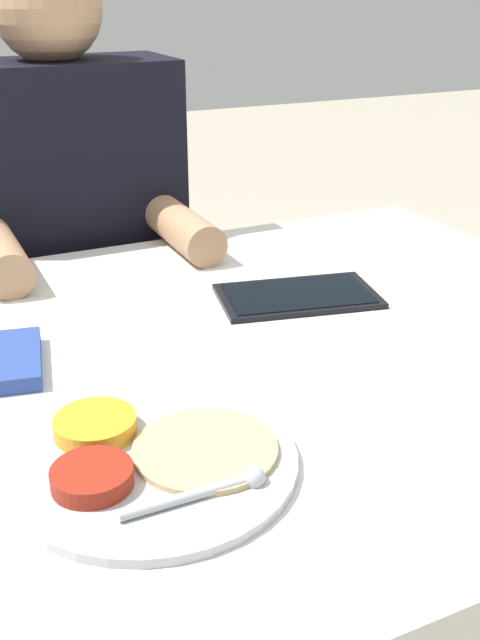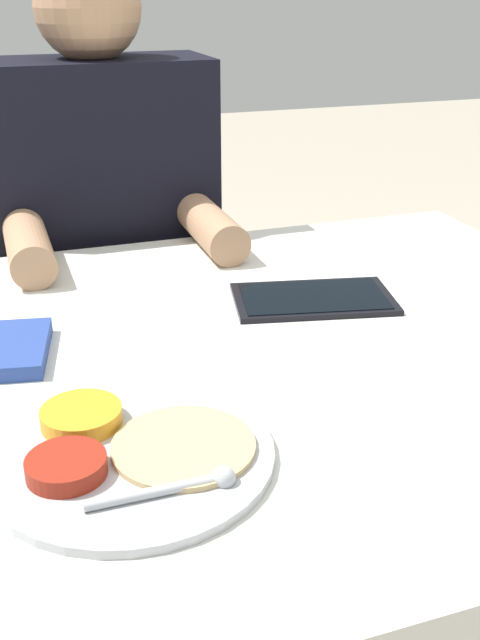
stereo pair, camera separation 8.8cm
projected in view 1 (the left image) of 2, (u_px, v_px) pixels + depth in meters
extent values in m
cube|color=silver|center=(201.00, 584.00, 1.07)|extent=(1.27, 0.91, 0.73)
cylinder|color=#B7BABF|center=(153.00, 461.00, 0.72)|extent=(0.28, 0.28, 0.01)
cylinder|color=gold|center=(95.00, 425.00, 0.75)|extent=(0.08, 0.08, 0.02)
cylinder|color=maroon|center=(92.00, 477.00, 0.67)|extent=(0.08, 0.08, 0.02)
cylinder|color=tan|center=(205.00, 449.00, 0.72)|extent=(0.14, 0.14, 0.01)
cylinder|color=#B7BABF|center=(189.00, 496.00, 0.65)|extent=(0.13, 0.01, 0.01)
sphere|color=#B7BABF|center=(254.00, 478.00, 0.68)|extent=(0.02, 0.02, 0.02)
cube|color=black|center=(298.00, 296.00, 1.09)|extent=(0.25, 0.18, 0.01)
cube|color=black|center=(298.00, 293.00, 1.09)|extent=(0.23, 0.16, 0.00)
cube|color=black|center=(91.00, 453.00, 1.61)|extent=(0.37, 0.22, 0.44)
cube|color=black|center=(68.00, 225.00, 1.40)|extent=(0.41, 0.20, 0.59)
sphere|color=tan|center=(47.00, 7.00, 1.24)|extent=(0.18, 0.18, 0.18)
cylinder|color=tan|center=(182.00, 228.00, 1.29)|extent=(0.07, 0.23, 0.07)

